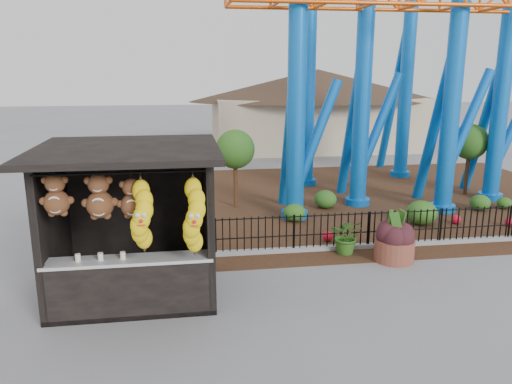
{
  "coord_description": "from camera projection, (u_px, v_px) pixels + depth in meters",
  "views": [
    {
      "loc": [
        -1.95,
        -8.79,
        4.55
      ],
      "look_at": [
        -0.41,
        1.5,
        2.0
      ],
      "focal_mm": 35.0,
      "sensor_mm": 36.0,
      "label": 1
    }
  ],
  "objects": [
    {
      "name": "ground",
      "position": [
        288.0,
        308.0,
        9.81
      ],
      "size": [
        120.0,
        120.0,
        0.0
      ],
      "primitive_type": "plane",
      "color": "slate",
      "rests_on": "ground"
    },
    {
      "name": "mulch_bed",
      "position": [
        349.0,
        199.0,
        18.07
      ],
      "size": [
        18.0,
        12.0,
        0.02
      ],
      "primitive_type": "cube",
      "color": "#331E11",
      "rests_on": "ground"
    },
    {
      "name": "curb",
      "position": [
        411.0,
        244.0,
        13.25
      ],
      "size": [
        18.0,
        0.18,
        0.12
      ],
      "primitive_type": "cube",
      "color": "gray",
      "rests_on": "ground"
    },
    {
      "name": "prize_booth",
      "position": [
        132.0,
        227.0,
        9.87
      ],
      "size": [
        3.5,
        3.4,
        3.12
      ],
      "color": "black",
      "rests_on": "ground"
    },
    {
      "name": "picket_fence",
      "position": [
        444.0,
        226.0,
        13.28
      ],
      "size": [
        12.2,
        0.06,
        1.0
      ],
      "primitive_type": null,
      "color": "black",
      "rests_on": "ground"
    },
    {
      "name": "roller_coaster",
      "position": [
        387.0,
        13.0,
        16.92
      ],
      "size": [
        11.0,
        6.37,
        10.82
      ],
      "color": "blue",
      "rests_on": "ground"
    },
    {
      "name": "terracotta_planter",
      "position": [
        394.0,
        250.0,
        12.19
      ],
      "size": [
        1.18,
        1.18,
        0.54
      ],
      "primitive_type": "cylinder",
      "rotation": [
        0.0,
        0.0,
        -0.26
      ],
      "color": "brown",
      "rests_on": "ground"
    },
    {
      "name": "planter_foliage",
      "position": [
        396.0,
        227.0,
        12.04
      ],
      "size": [
        0.7,
        0.7,
        0.64
      ],
      "primitive_type": "ellipsoid",
      "color": "black",
      "rests_on": "terracotta_planter"
    },
    {
      "name": "potted_plant",
      "position": [
        347.0,
        236.0,
        12.59
      ],
      "size": [
        1.08,
        1.02,
        0.94
      ],
      "primitive_type": "imported",
      "rotation": [
        0.0,
        0.0,
        -0.42
      ],
      "color": "#274D16",
      "rests_on": "ground"
    },
    {
      "name": "landscaping",
      "position": [
        394.0,
        208.0,
        15.7
      ],
      "size": [
        7.88,
        3.79,
        0.73
      ],
      "color": "#275218",
      "rests_on": "mulch_bed"
    },
    {
      "name": "pavilion",
      "position": [
        317.0,
        96.0,
        29.15
      ],
      "size": [
        15.0,
        15.0,
        4.8
      ],
      "color": "#BFAD8C",
      "rests_on": "ground"
    }
  ]
}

